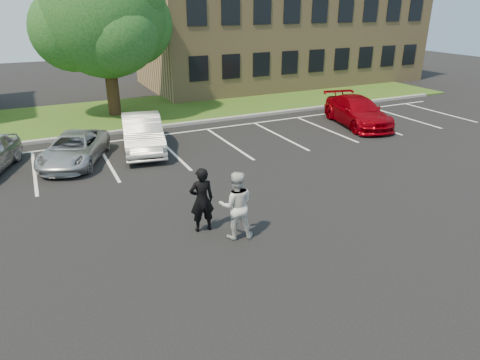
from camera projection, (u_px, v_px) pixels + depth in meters
name	position (u px, v px, depth m)	size (l,w,h in m)	color
ground_plane	(255.00, 232.00, 12.42)	(90.00, 90.00, 0.00)	black
curb	(148.00, 128.00, 22.35)	(40.00, 0.30, 0.15)	gray
grass_strip	(131.00, 112.00, 25.69)	(44.00, 8.00, 0.08)	#284F0E
stall_lines	(194.00, 142.00, 20.41)	(34.00, 5.36, 0.01)	silver
office_building	(282.00, 29.00, 34.73)	(22.40, 10.40, 8.30)	tan
tree	(106.00, 19.00, 23.18)	(7.80, 7.20, 8.80)	black
man_black_suit	(202.00, 200.00, 12.14)	(0.71, 0.46, 1.94)	black
man_white_shirt	(236.00, 205.00, 11.77)	(0.96, 0.75, 1.98)	silver
car_silver_minivan	(74.00, 149.00, 17.53)	(2.01, 4.37, 1.21)	#B0B1B7
car_white_sedan	(142.00, 133.00, 18.99)	(1.66, 4.75, 1.57)	silver
car_red_compact	(357.00, 112.00, 22.93)	(2.08, 5.12, 1.49)	#91000A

